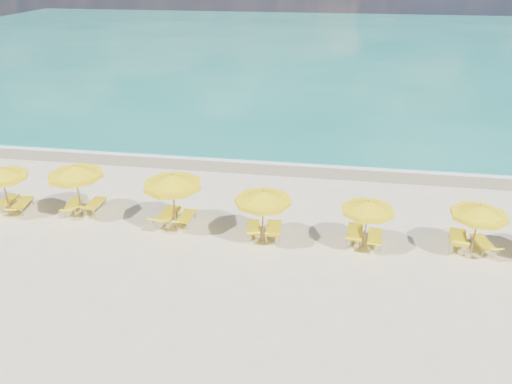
# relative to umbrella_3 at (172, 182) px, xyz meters

# --- Properties ---
(ground_plane) EXTENTS (120.00, 120.00, 0.00)m
(ground_plane) POSITION_rel_umbrella_3_xyz_m (3.24, 0.01, -2.14)
(ground_plane) COLOR beige
(ocean) EXTENTS (120.00, 80.00, 0.30)m
(ocean) POSITION_rel_umbrella_3_xyz_m (3.24, 48.01, -2.14)
(ocean) COLOR #157B6B
(ocean) RESTS_ON ground
(wet_sand_band) EXTENTS (120.00, 2.60, 0.01)m
(wet_sand_band) POSITION_rel_umbrella_3_xyz_m (3.24, 7.41, -2.14)
(wet_sand_band) COLOR tan
(wet_sand_band) RESTS_ON ground
(foam_line) EXTENTS (120.00, 1.20, 0.03)m
(foam_line) POSITION_rel_umbrella_3_xyz_m (3.24, 8.21, -2.14)
(foam_line) COLOR white
(foam_line) RESTS_ON ground
(whitecap_near) EXTENTS (14.00, 0.36, 0.05)m
(whitecap_near) POSITION_rel_umbrella_3_xyz_m (-2.76, 17.01, -2.14)
(whitecap_near) COLOR white
(whitecap_near) RESTS_ON ground
(whitecap_far) EXTENTS (18.00, 0.30, 0.05)m
(whitecap_far) POSITION_rel_umbrella_3_xyz_m (11.24, 24.01, -2.14)
(whitecap_far) COLOR white
(whitecap_far) RESTS_ON ground
(umbrella_1) EXTENTS (2.40, 2.40, 2.24)m
(umbrella_1) POSITION_rel_umbrella_3_xyz_m (-7.79, 0.09, -0.23)
(umbrella_1) COLOR #A57952
(umbrella_1) RESTS_ON ground
(umbrella_2) EXTENTS (2.82, 2.82, 2.43)m
(umbrella_2) POSITION_rel_umbrella_3_xyz_m (-4.51, 0.43, -0.07)
(umbrella_2) COLOR #A57952
(umbrella_2) RESTS_ON ground
(umbrella_3) EXTENTS (2.74, 2.74, 2.51)m
(umbrella_3) POSITION_rel_umbrella_3_xyz_m (0.00, 0.00, 0.00)
(umbrella_3) COLOR #A57952
(umbrella_3) RESTS_ON ground
(umbrella_4) EXTENTS (2.34, 2.34, 2.31)m
(umbrella_4) POSITION_rel_umbrella_3_xyz_m (3.84, -0.53, -0.18)
(umbrella_4) COLOR #A57952
(umbrella_4) RESTS_ON ground
(umbrella_5) EXTENTS (2.62, 2.62, 2.09)m
(umbrella_5) POSITION_rel_umbrella_3_xyz_m (7.89, -0.35, -0.36)
(umbrella_5) COLOR #A57952
(umbrella_5) RESTS_ON ground
(umbrella_6) EXTENTS (2.80, 2.80, 2.14)m
(umbrella_6) POSITION_rel_umbrella_3_xyz_m (12.00, -0.19, -0.31)
(umbrella_6) COLOR #A57952
(umbrella_6) RESTS_ON ground
(lounger_1_left) EXTENTS (0.64, 1.70, 0.71)m
(lounger_1_left) POSITION_rel_umbrella_3_xyz_m (-8.18, 0.54, -1.94)
(lounger_1_left) COLOR #A5A8AD
(lounger_1_left) RESTS_ON ground
(lounger_1_right) EXTENTS (0.84, 1.85, 0.64)m
(lounger_1_right) POSITION_rel_umbrella_3_xyz_m (-7.37, 0.38, -1.93)
(lounger_1_right) COLOR #A5A8AD
(lounger_1_right) RESTS_ON ground
(lounger_2_left) EXTENTS (0.86, 1.78, 0.62)m
(lounger_2_left) POSITION_rel_umbrella_3_xyz_m (-5.02, 0.68, -1.94)
(lounger_2_left) COLOR #A5A8AD
(lounger_2_left) RESTS_ON ground
(lounger_2_right) EXTENTS (0.63, 1.76, 0.78)m
(lounger_2_right) POSITION_rel_umbrella_3_xyz_m (-4.08, 0.84, -1.93)
(lounger_2_right) COLOR #A5A8AD
(lounger_2_right) RESTS_ON ground
(lounger_3_left) EXTENTS (0.86, 2.08, 0.84)m
(lounger_3_left) POSITION_rel_umbrella_3_xyz_m (-0.45, 0.29, -1.90)
(lounger_3_left) COLOR #A5A8AD
(lounger_3_left) RESTS_ON ground
(lounger_3_right) EXTENTS (0.62, 1.75, 0.70)m
(lounger_3_right) POSITION_rel_umbrella_3_xyz_m (0.36, 0.32, -1.94)
(lounger_3_right) COLOR #A5A8AD
(lounger_3_right) RESTS_ON ground
(lounger_4_left) EXTENTS (0.83, 1.73, 0.73)m
(lounger_4_left) POSITION_rel_umbrella_3_xyz_m (3.39, -0.18, -1.94)
(lounger_4_left) COLOR #A5A8AD
(lounger_4_left) RESTS_ON ground
(lounger_4_right) EXTENTS (0.73, 1.87, 0.83)m
(lounger_4_right) POSITION_rel_umbrella_3_xyz_m (4.24, -0.17, -1.92)
(lounger_4_right) COLOR #A5A8AD
(lounger_4_right) RESTS_ON ground
(lounger_5_left) EXTENTS (0.78, 1.96, 0.78)m
(lounger_5_left) POSITION_rel_umbrella_3_xyz_m (7.51, 0.05, -1.91)
(lounger_5_left) COLOR #A5A8AD
(lounger_5_left) RESTS_ON ground
(lounger_5_right) EXTENTS (0.72, 1.76, 0.64)m
(lounger_5_right) POSITION_rel_umbrella_3_xyz_m (8.31, -0.08, -1.94)
(lounger_5_right) COLOR #A5A8AD
(lounger_5_right) RESTS_ON ground
(lounger_6_left) EXTENTS (0.95, 1.99, 0.89)m
(lounger_6_left) POSITION_rel_umbrella_3_xyz_m (11.55, 0.20, -1.90)
(lounger_6_left) COLOR #A5A8AD
(lounger_6_left) RESTS_ON ground
(lounger_6_right) EXTENTS (0.87, 1.75, 0.71)m
(lounger_6_right) POSITION_rel_umbrella_3_xyz_m (12.49, 0.10, -1.94)
(lounger_6_right) COLOR #A5A8AD
(lounger_6_right) RESTS_ON ground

